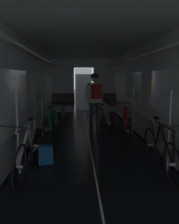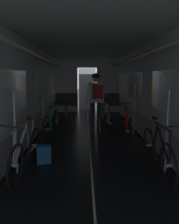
{
  "view_description": "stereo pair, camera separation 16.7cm",
  "coord_description": "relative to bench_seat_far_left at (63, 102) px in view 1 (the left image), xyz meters",
  "views": [
    {
      "loc": [
        -0.28,
        -1.63,
        1.61
      ],
      "look_at": [
        0.0,
        3.84,
        0.78
      ],
      "focal_mm": 36.75,
      "sensor_mm": 36.0,
      "label": 1
    },
    {
      "loc": [
        -0.11,
        -1.63,
        1.61
      ],
      "look_at": [
        0.0,
        3.84,
        0.78
      ],
      "focal_mm": 36.75,
      "sensor_mm": 36.0,
      "label": 2
    }
  ],
  "objects": [
    {
      "name": "bench_seat_far_right",
      "position": [
        1.8,
        0.0,
        0.0
      ],
      "size": [
        0.98,
        0.51,
        0.95
      ],
      "color": "gray",
      "rests_on": "ground"
    },
    {
      "name": "bicycle_white_in_aisle",
      "position": [
        1.43,
        -2.91,
        -0.18
      ],
      "size": [
        0.45,
        1.68,
        0.93
      ],
      "color": "black",
      "rests_on": "ground"
    },
    {
      "name": "backpack_on_floor",
      "position": [
        0.0,
        -5.51,
        -0.4
      ],
      "size": [
        0.3,
        0.26,
        0.34
      ],
      "primitive_type": "cube",
      "rotation": [
        0.0,
        0.0,
        0.26
      ],
      "color": "#1E5693",
      "rests_on": "ground"
    },
    {
      "name": "bicycle_silver",
      "position": [
        -0.21,
        -5.98,
        -0.19
      ],
      "size": [
        0.44,
        1.69,
        0.95
      ],
      "color": "black",
      "rests_on": "ground"
    },
    {
      "name": "bicycle_green",
      "position": [
        -0.09,
        -3.62,
        -0.19
      ],
      "size": [
        0.49,
        1.69,
        0.95
      ],
      "color": "black",
      "rests_on": "ground"
    },
    {
      "name": "person_cyclist_aisle",
      "position": [
        1.11,
        -3.18,
        0.5
      ],
      "size": [
        0.56,
        0.45,
        1.73
      ],
      "color": "#2D2D33",
      "rests_on": "ground"
    },
    {
      "name": "bench_seat_far_left",
      "position": [
        0.0,
        0.0,
        0.0
      ],
      "size": [
        0.98,
        0.51,
        0.95
      ],
      "color": "gray",
      "rests_on": "ground"
    },
    {
      "name": "bicycle_black",
      "position": [
        2.02,
        -6.02,
        -0.18
      ],
      "size": [
        0.44,
        1.69,
        0.95
      ],
      "color": "black",
      "rests_on": "ground"
    },
    {
      "name": "bicycle_red",
      "position": [
        1.88,
        -3.9,
        -0.19
      ],
      "size": [
        0.44,
        1.69,
        0.95
      ],
      "color": "black",
      "rests_on": "ground"
    },
    {
      "name": "train_car_shell",
      "position": [
        0.9,
        -4.47,
        1.13
      ],
      "size": [
        3.14,
        12.34,
        2.57
      ],
      "color": "black",
      "rests_on": "ground"
    }
  ]
}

